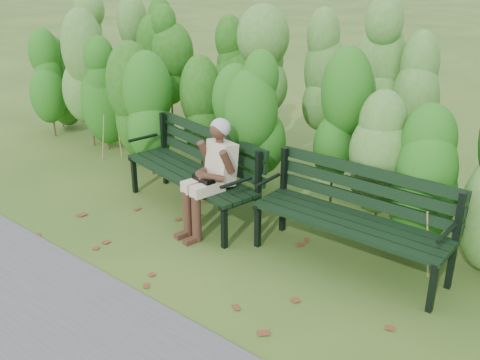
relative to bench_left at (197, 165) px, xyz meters
The scene contains 6 objects.
ground 1.30m from the bench_left, 36.44° to the right, with size 80.00×80.00×0.00m, color #2F531C.
hedge_band 1.65m from the bench_left, 51.10° to the left, with size 11.04×1.67×2.42m.
leaf_litter 1.43m from the bench_left, 31.67° to the right, with size 5.46×2.22×0.01m.
bench_left is the anchor object (origin of this frame).
bench_right 2.04m from the bench_left, ahead, with size 1.98×0.70×0.98m.
seated_woman 0.60m from the bench_left, 30.09° to the right, with size 0.50×0.74×1.28m.
Camera 1 is at (3.38, -3.71, 2.98)m, focal length 42.00 mm.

